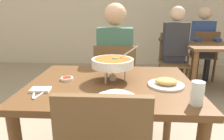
{
  "coord_description": "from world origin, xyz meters",
  "views": [
    {
      "loc": [
        0.08,
        -1.35,
        1.22
      ],
      "look_at": [
        0.0,
        0.15,
        0.79
      ],
      "focal_mm": 32.52,
      "sensor_mm": 36.0,
      "label": 1
    }
  ],
  "objects_px": {
    "sauce_dish": "(67,79)",
    "chair_bg_left": "(203,53)",
    "drink_glass": "(197,94)",
    "patron_bg_left": "(203,40)",
    "diner_main": "(115,58)",
    "curry_bowl": "(113,63)",
    "chair_diner_main": "(115,80)",
    "dining_table_far": "(218,53)",
    "dining_table_main": "(111,97)",
    "chair_bg_middle": "(173,58)",
    "rice_plate": "(116,97)",
    "appetizer_plate": "(166,83)",
    "patron_bg_middle": "(174,43)"
  },
  "relations": [
    {
      "from": "curry_bowl",
      "to": "drink_glass",
      "type": "xyz_separation_m",
      "value": [
        0.47,
        -0.38,
        -0.07
      ]
    },
    {
      "from": "sauce_dish",
      "to": "chair_bg_left",
      "type": "bearing_deg",
      "value": 51.23
    },
    {
      "from": "chair_bg_middle",
      "to": "dining_table_main",
      "type": "bearing_deg",
      "value": -115.09
    },
    {
      "from": "diner_main",
      "to": "chair_bg_left",
      "type": "xyz_separation_m",
      "value": [
        1.53,
        1.58,
        -0.24
      ]
    },
    {
      "from": "drink_glass",
      "to": "patron_bg_middle",
      "type": "height_order",
      "value": "patron_bg_middle"
    },
    {
      "from": "diner_main",
      "to": "appetizer_plate",
      "type": "xyz_separation_m",
      "value": [
        0.37,
        -0.81,
        0.02
      ]
    },
    {
      "from": "chair_diner_main",
      "to": "rice_plate",
      "type": "relative_size",
      "value": 3.75
    },
    {
      "from": "curry_bowl",
      "to": "chair_bg_left",
      "type": "height_order",
      "value": "curry_bowl"
    },
    {
      "from": "dining_table_main",
      "to": "drink_glass",
      "type": "xyz_separation_m",
      "value": [
        0.48,
        -0.33,
        0.17
      ]
    },
    {
      "from": "sauce_dish",
      "to": "chair_bg_left",
      "type": "distance_m",
      "value": 2.97
    },
    {
      "from": "patron_bg_middle",
      "to": "patron_bg_left",
      "type": "bearing_deg",
      "value": 38.05
    },
    {
      "from": "appetizer_plate",
      "to": "dining_table_far",
      "type": "xyz_separation_m",
      "value": [
        1.17,
        1.86,
        -0.15
      ]
    },
    {
      "from": "diner_main",
      "to": "patron_bg_middle",
      "type": "xyz_separation_m",
      "value": [
        0.89,
        1.12,
        0.0
      ]
    },
    {
      "from": "drink_glass",
      "to": "patron_bg_left",
      "type": "distance_m",
      "value": 2.88
    },
    {
      "from": "sauce_dish",
      "to": "drink_glass",
      "type": "xyz_separation_m",
      "value": [
        0.8,
        -0.36,
        0.05
      ]
    },
    {
      "from": "appetizer_plate",
      "to": "sauce_dish",
      "type": "bearing_deg",
      "value": 173.15
    },
    {
      "from": "drink_glass",
      "to": "dining_table_far",
      "type": "height_order",
      "value": "drink_glass"
    },
    {
      "from": "drink_glass",
      "to": "patron_bg_middle",
      "type": "relative_size",
      "value": 0.1
    },
    {
      "from": "curry_bowl",
      "to": "chair_bg_middle",
      "type": "bearing_deg",
      "value": 64.47
    },
    {
      "from": "dining_table_main",
      "to": "chair_bg_left",
      "type": "height_order",
      "value": "chair_bg_left"
    },
    {
      "from": "drink_glass",
      "to": "patron_bg_middle",
      "type": "xyz_separation_m",
      "value": [
        0.41,
        2.21,
        -0.05
      ]
    },
    {
      "from": "dining_table_far",
      "to": "patron_bg_left",
      "type": "distance_m",
      "value": 0.57
    },
    {
      "from": "appetizer_plate",
      "to": "sauce_dish",
      "type": "height_order",
      "value": "appetizer_plate"
    },
    {
      "from": "curry_bowl",
      "to": "chair_bg_left",
      "type": "xyz_separation_m",
      "value": [
        1.52,
        2.29,
        -0.36
      ]
    },
    {
      "from": "appetizer_plate",
      "to": "sauce_dish",
      "type": "xyz_separation_m",
      "value": [
        -0.7,
        0.08,
        -0.01
      ]
    },
    {
      "from": "diner_main",
      "to": "curry_bowl",
      "type": "bearing_deg",
      "value": -89.21
    },
    {
      "from": "chair_diner_main",
      "to": "curry_bowl",
      "type": "xyz_separation_m",
      "value": [
        0.01,
        -0.68,
        0.36
      ]
    },
    {
      "from": "curry_bowl",
      "to": "sauce_dish",
      "type": "height_order",
      "value": "curry_bowl"
    },
    {
      "from": "chair_diner_main",
      "to": "diner_main",
      "type": "relative_size",
      "value": 0.69
    },
    {
      "from": "chair_diner_main",
      "to": "rice_plate",
      "type": "distance_m",
      "value": 1.06
    },
    {
      "from": "drink_glass",
      "to": "chair_bg_middle",
      "type": "relative_size",
      "value": 0.14
    },
    {
      "from": "chair_diner_main",
      "to": "dining_table_far",
      "type": "relative_size",
      "value": 0.9
    },
    {
      "from": "drink_glass",
      "to": "patron_bg_left",
      "type": "relative_size",
      "value": 0.1
    },
    {
      "from": "drink_glass",
      "to": "dining_table_far",
      "type": "relative_size",
      "value": 0.13
    },
    {
      "from": "diner_main",
      "to": "chair_diner_main",
      "type": "bearing_deg",
      "value": -90.0
    },
    {
      "from": "chair_bg_left",
      "to": "chair_bg_middle",
      "type": "relative_size",
      "value": 1.0
    },
    {
      "from": "dining_table_main",
      "to": "appetizer_plate",
      "type": "bearing_deg",
      "value": -6.97
    },
    {
      "from": "drink_glass",
      "to": "chair_bg_left",
      "type": "relative_size",
      "value": 0.14
    },
    {
      "from": "dining_table_far",
      "to": "chair_diner_main",
      "type": "bearing_deg",
      "value": -144.97
    },
    {
      "from": "drink_glass",
      "to": "dining_table_main",
      "type": "bearing_deg",
      "value": 145.87
    },
    {
      "from": "drink_glass",
      "to": "dining_table_far",
      "type": "xyz_separation_m",
      "value": [
        1.06,
        2.14,
        -0.19
      ]
    },
    {
      "from": "sauce_dish",
      "to": "dining_table_far",
      "type": "distance_m",
      "value": 2.58
    },
    {
      "from": "appetizer_plate",
      "to": "diner_main",
      "type": "bearing_deg",
      "value": 114.72
    },
    {
      "from": "sauce_dish",
      "to": "patron_bg_left",
      "type": "relative_size",
      "value": 0.07
    },
    {
      "from": "chair_diner_main",
      "to": "diner_main",
      "type": "distance_m",
      "value": 0.24
    },
    {
      "from": "sauce_dish",
      "to": "chair_diner_main",
      "type": "bearing_deg",
      "value": 65.09
    },
    {
      "from": "sauce_dish",
      "to": "chair_bg_left",
      "type": "xyz_separation_m",
      "value": [
        1.86,
        2.31,
        -0.24
      ]
    },
    {
      "from": "curry_bowl",
      "to": "rice_plate",
      "type": "bearing_deg",
      "value": -83.7
    },
    {
      "from": "diner_main",
      "to": "chair_bg_left",
      "type": "relative_size",
      "value": 1.46
    },
    {
      "from": "curry_bowl",
      "to": "patron_bg_middle",
      "type": "xyz_separation_m",
      "value": [
        0.88,
        1.83,
        -0.13
      ]
    }
  ]
}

